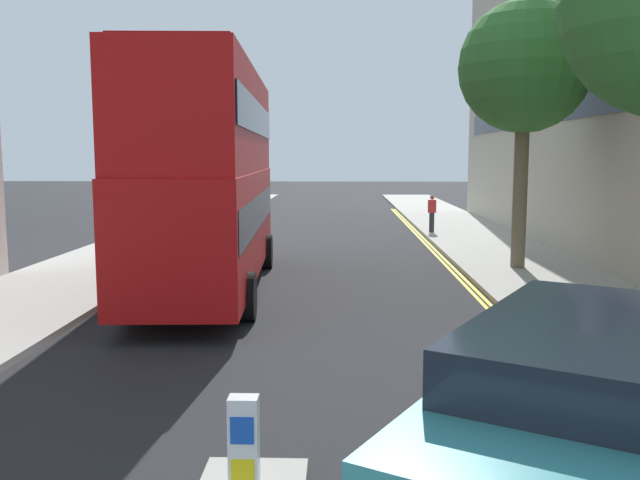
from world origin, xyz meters
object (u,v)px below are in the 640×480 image
object	(u,v)px
taxi_minivan	(582,454)
pedestrian_far	(432,213)
double_decker_bus_away	(209,172)
keep_left_bollard	(244,458)

from	to	relation	value
taxi_minivan	pedestrian_far	bearing A→B (deg)	85.15
double_decker_bus_away	taxi_minivan	bearing A→B (deg)	-66.01
double_decker_bus_away	taxi_minivan	world-z (taller)	double_decker_bus_away
double_decker_bus_away	pedestrian_far	bearing A→B (deg)	59.22
keep_left_bollard	taxi_minivan	distance (m)	2.99
pedestrian_far	keep_left_bollard	bearing A→B (deg)	-101.83
keep_left_bollard	taxi_minivan	bearing A→B (deg)	-16.02
taxi_minivan	pedestrian_far	size ratio (longest dim) A/B	3.15
keep_left_bollard	pedestrian_far	xyz separation A→B (m)	(4.89, 23.33, 0.38)
keep_left_bollard	pedestrian_far	distance (m)	23.84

